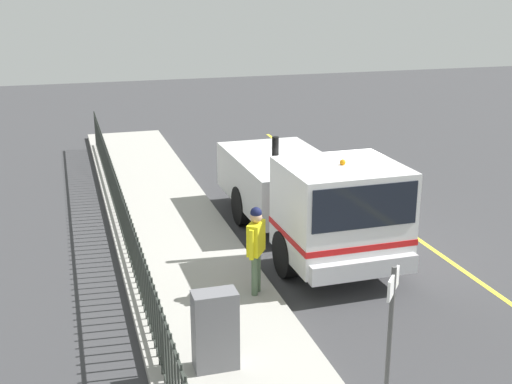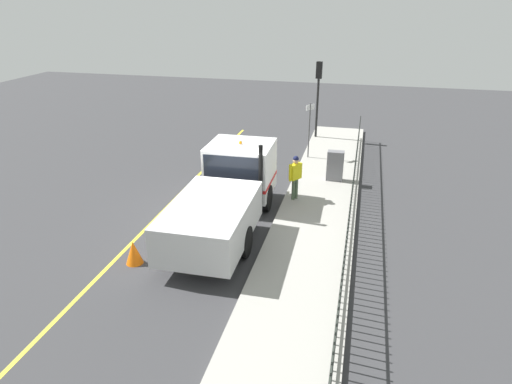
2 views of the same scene
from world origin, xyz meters
TOP-DOWN VIEW (x-y plane):
  - ground_plane at (0.00, 0.00)m, footprint 56.12×56.12m
  - sidewalk_slab at (2.99, 0.00)m, footprint 2.72×25.51m
  - lane_marking at (-2.49, 0.00)m, footprint 0.12×22.96m
  - work_truck at (0.13, 0.09)m, footprint 2.40×6.78m
  - worker_standing at (2.04, 2.24)m, footprint 0.45×0.54m
  - iron_fence at (4.15, -0.00)m, footprint 0.04×21.72m
  - traffic_light_near at (1.84, 10.61)m, footprint 0.32×0.23m
  - utility_cabinet at (3.34, 4.50)m, footprint 0.67×0.37m
  - traffic_cone at (-1.84, -3.03)m, footprint 0.50×0.50m
  - street_sign at (1.89, 7.14)m, footprint 0.34×0.41m

SIDE VIEW (x-z plane):
  - ground_plane at x=0.00m, z-range 0.00..0.00m
  - lane_marking at x=-2.49m, z-range 0.00..0.01m
  - sidewalk_slab at x=2.99m, z-range 0.00..0.16m
  - traffic_cone at x=-1.84m, z-range 0.00..0.72m
  - iron_fence at x=4.15m, z-range 0.16..1.39m
  - utility_cabinet at x=3.34m, z-range 0.16..1.41m
  - worker_standing at x=2.04m, z-range 0.35..2.05m
  - work_truck at x=0.13m, z-range -0.09..2.64m
  - street_sign at x=1.89m, z-range 0.46..3.05m
  - traffic_light_near at x=1.84m, z-range 0.99..4.96m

